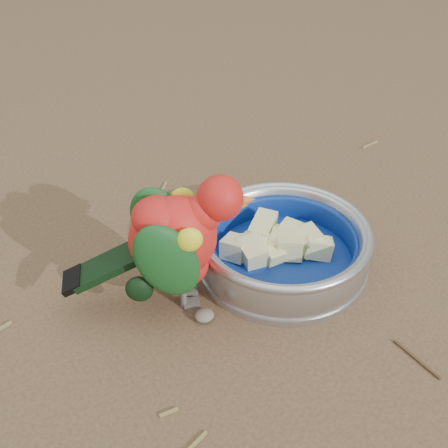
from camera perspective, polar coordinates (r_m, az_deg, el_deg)
ground at (r=0.72m, az=3.27°, el=-10.54°), size 60.00×60.00×0.00m
food_bowl at (r=0.81m, az=5.34°, el=-3.47°), size 0.22×0.22×0.02m
bowl_wall at (r=0.79m, az=5.46°, el=-1.82°), size 0.22×0.22×0.04m
fruit_wedges at (r=0.80m, az=5.43°, el=-2.21°), size 0.13×0.13×0.03m
lory_parrot at (r=0.72m, az=-4.34°, el=-2.13°), size 0.23×0.17×0.17m
ground_debris at (r=0.76m, az=0.80°, el=-7.09°), size 0.90×0.80×0.01m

